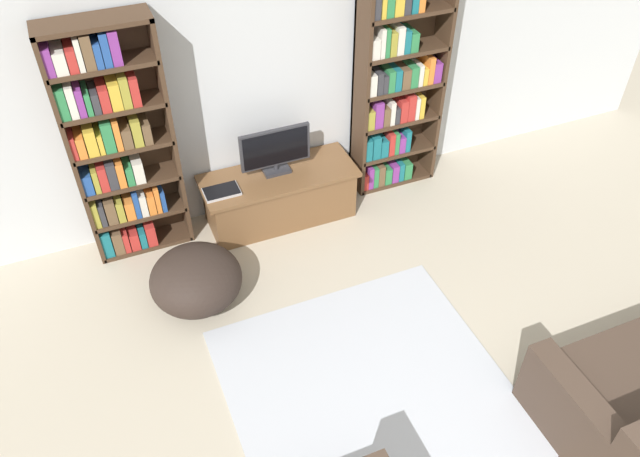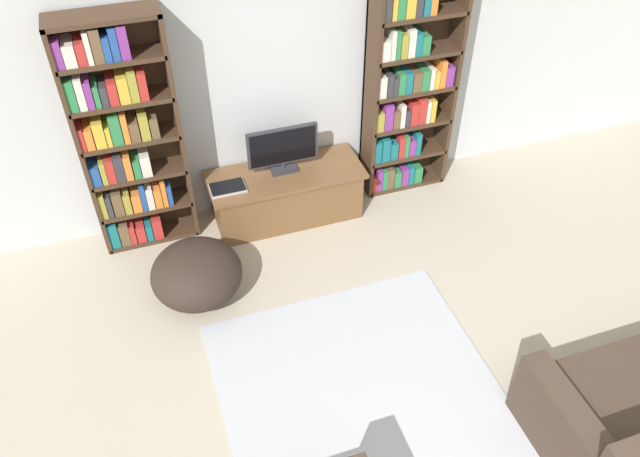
% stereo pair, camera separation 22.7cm
% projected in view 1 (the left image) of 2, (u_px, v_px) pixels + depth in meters
% --- Properties ---
extents(wall_back, '(8.80, 0.06, 2.60)m').
position_uv_depth(wall_back, '(258.00, 78.00, 5.31)').
color(wall_back, silver).
rests_on(wall_back, ground_plane).
extents(bookshelf_left, '(0.82, 0.30, 2.09)m').
position_uv_depth(bookshelf_left, '(116.00, 146.00, 4.99)').
color(bookshelf_left, '#422D1E').
rests_on(bookshelf_left, ground_plane).
extents(bookshelf_right, '(0.82, 0.30, 2.09)m').
position_uv_depth(bookshelf_right, '(394.00, 89.00, 5.73)').
color(bookshelf_right, '#422D1E').
rests_on(bookshelf_right, ground_plane).
extents(tv_stand, '(1.42, 0.56, 0.50)m').
position_uv_depth(tv_stand, '(280.00, 196.00, 5.79)').
color(tv_stand, brown).
rests_on(tv_stand, ground_plane).
extents(television, '(0.64, 0.16, 0.44)m').
position_uv_depth(television, '(275.00, 150.00, 5.50)').
color(television, '#2D2D33').
rests_on(television, tv_stand).
extents(laptop, '(0.31, 0.20, 0.03)m').
position_uv_depth(laptop, '(222.00, 192.00, 5.41)').
color(laptop, '#B7B7BC').
rests_on(laptop, tv_stand).
extents(area_rug, '(1.96, 1.91, 0.02)m').
position_uv_depth(area_rug, '(368.00, 389.00, 4.51)').
color(area_rug, '#B2B7C1').
rests_on(area_rug, ground_plane).
extents(beanbag_ottoman, '(0.74, 0.74, 0.48)m').
position_uv_depth(beanbag_ottoman, '(196.00, 279.00, 5.01)').
color(beanbag_ottoman, '#2D231E').
rests_on(beanbag_ottoman, ground_plane).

